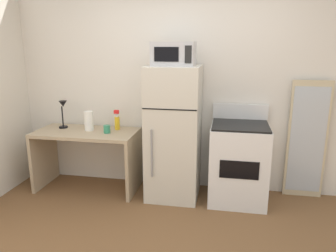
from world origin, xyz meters
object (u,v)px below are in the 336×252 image
(coffee_mug, at_px, (107,129))
(leaning_mirror, at_px, (307,140))
(spray_bottle, at_px, (117,122))
(desk_lamp, at_px, (63,110))
(microwave, at_px, (174,54))
(refrigerator, at_px, (174,133))
(paper_towel_roll, at_px, (89,121))
(oven_range, at_px, (238,162))
(desk, at_px, (87,148))

(coffee_mug, distance_m, leaning_mirror, 2.36)
(spray_bottle, height_order, leaning_mirror, leaning_mirror)
(desk_lamp, relative_size, microwave, 0.77)
(coffee_mug, bearing_deg, refrigerator, 2.50)
(spray_bottle, bearing_deg, paper_towel_roll, -162.99)
(refrigerator, bearing_deg, coffee_mug, -177.50)
(coffee_mug, relative_size, leaning_mirror, 0.07)
(spray_bottle, distance_m, oven_range, 1.55)
(coffee_mug, height_order, paper_towel_roll, paper_towel_roll)
(desk, bearing_deg, refrigerator, 0.23)
(desk, bearing_deg, leaning_mirror, 5.69)
(spray_bottle, relative_size, microwave, 0.54)
(paper_towel_roll, xyz_separation_m, oven_range, (1.83, -0.04, -0.40))
(desk, bearing_deg, coffee_mug, -6.20)
(desk_lamp, height_order, leaning_mirror, leaning_mirror)
(desk_lamp, height_order, microwave, microwave)
(desk_lamp, distance_m, oven_range, 2.24)
(spray_bottle, xyz_separation_m, leaning_mirror, (2.27, 0.11, -0.15))
(refrigerator, distance_m, oven_range, 0.82)
(desk_lamp, bearing_deg, leaning_mirror, 3.39)
(paper_towel_roll, distance_m, spray_bottle, 0.35)
(oven_range, bearing_deg, spray_bottle, 174.61)
(desk_lamp, bearing_deg, microwave, -4.16)
(spray_bottle, distance_m, refrigerator, 0.76)
(paper_towel_roll, xyz_separation_m, microwave, (1.07, -0.06, 0.82))
(coffee_mug, relative_size, microwave, 0.21)
(microwave, xyz_separation_m, leaning_mirror, (1.53, 0.28, -0.99))
(coffee_mug, xyz_separation_m, paper_towel_roll, (-0.26, 0.08, 0.07))
(oven_range, relative_size, leaning_mirror, 0.79)
(desk, bearing_deg, paper_towel_roll, 64.15)
(desk, distance_m, refrigerator, 1.12)
(desk, bearing_deg, spray_bottle, 22.73)
(desk, height_order, desk_lamp, desk_lamp)
(paper_towel_roll, height_order, microwave, microwave)
(coffee_mug, height_order, spray_bottle, spray_bottle)
(desk_lamp, bearing_deg, spray_bottle, 5.08)
(desk, distance_m, oven_range, 1.85)
(spray_bottle, distance_m, microwave, 1.13)
(spray_bottle, height_order, oven_range, oven_range)
(refrigerator, distance_m, leaning_mirror, 1.56)
(leaning_mirror, bearing_deg, microwave, -169.71)
(spray_bottle, bearing_deg, desk, -157.27)
(microwave, height_order, oven_range, microwave)
(refrigerator, bearing_deg, spray_bottle, 169.04)
(microwave, bearing_deg, leaning_mirror, 10.29)
(spray_bottle, bearing_deg, oven_range, -5.39)
(coffee_mug, xyz_separation_m, leaning_mirror, (2.34, 0.29, -0.10))
(paper_towel_roll, distance_m, oven_range, 1.87)
(spray_bottle, bearing_deg, refrigerator, -10.96)
(desk, height_order, coffee_mug, coffee_mug)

